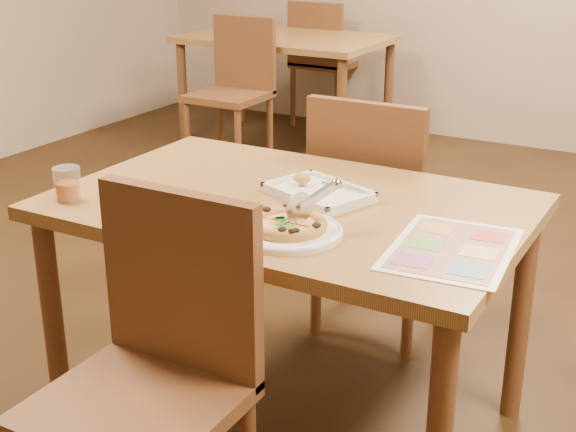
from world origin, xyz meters
The scene contains 12 objects.
dining_table centered at (0.00, 0.00, 0.63)m, with size 1.30×0.85×0.72m.
chair_near centered at (0.00, -0.60, 0.57)m, with size 0.42×0.42×0.47m.
chair_far centered at (0.00, 0.60, 0.57)m, with size 0.42×0.42×0.47m.
bg_table centered at (-1.60, 2.80, 0.63)m, with size 1.30×0.85×0.72m.
bg_chair_near centered at (-1.60, 2.20, 0.57)m, with size 0.42×0.42×0.47m.
bg_chair_far centered at (-1.60, 3.30, 0.57)m, with size 0.42×0.42×0.47m.
plate centered at (0.12, -0.23, 0.73)m, with size 0.27×0.27×0.01m, color white.
pizza centered at (0.12, -0.22, 0.75)m, with size 0.20×0.20×0.03m.
pizza_cutter centered at (0.16, -0.18, 0.80)m, with size 0.08×0.15×0.09m.
appetizer_tray centered at (0.05, 0.07, 0.73)m, with size 0.33×0.28×0.05m.
glass_tumbler centered at (-0.54, -0.30, 0.76)m, with size 0.08×0.08×0.10m.
menu centered at (0.51, -0.12, 0.72)m, with size 0.28×0.39×0.01m, color white.
Camera 1 is at (1.03, -1.84, 1.47)m, focal length 50.00 mm.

